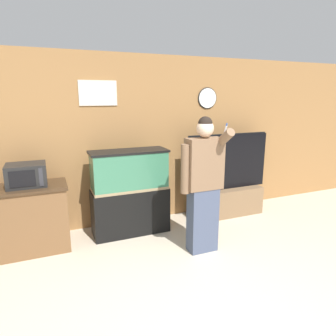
# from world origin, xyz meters

# --- Properties ---
(wall_back_paneled) EXTENTS (10.00, 0.08, 2.60)m
(wall_back_paneled) POSITION_xyz_m (0.00, 2.78, 1.30)
(wall_back_paneled) COLOR olive
(wall_back_paneled) RESTS_ON ground_plane
(counter_island) EXTENTS (1.27, 0.56, 0.88)m
(counter_island) POSITION_xyz_m (-1.72, 2.32, 0.44)
(counter_island) COLOR brown
(counter_island) RESTS_ON ground_plane
(microwave) EXTENTS (0.47, 0.38, 0.28)m
(microwave) POSITION_xyz_m (-1.56, 2.34, 1.02)
(microwave) COLOR black
(microwave) RESTS_ON counter_island
(aquarium_on_stand) EXTENTS (1.10, 0.43, 1.24)m
(aquarium_on_stand) POSITION_xyz_m (-0.23, 2.36, 0.62)
(aquarium_on_stand) COLOR black
(aquarium_on_stand) RESTS_ON ground_plane
(tv_on_stand) EXTENTS (1.47, 0.40, 1.39)m
(tv_on_stand) POSITION_xyz_m (1.47, 2.40, 0.41)
(tv_on_stand) COLOR brown
(tv_on_stand) RESTS_ON ground_plane
(person_standing) EXTENTS (0.55, 0.42, 1.75)m
(person_standing) POSITION_xyz_m (0.48, 1.47, 0.91)
(person_standing) COLOR #424C66
(person_standing) RESTS_ON ground_plane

